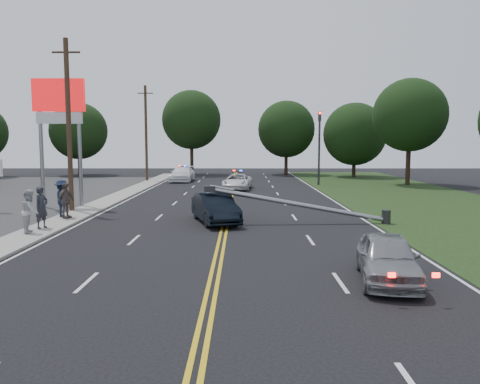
{
  "coord_description": "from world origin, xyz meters",
  "views": [
    {
      "loc": [
        0.83,
        -15.27,
        4.06
      ],
      "look_at": [
        0.74,
        7.15,
        1.7
      ],
      "focal_mm": 35.0,
      "sensor_mm": 36.0,
      "label": 1
    }
  ],
  "objects_px": {
    "pylon_sign": "(59,111)",
    "utility_pole_far": "(146,133)",
    "crashed_sedan": "(215,208)",
    "emergency_a": "(237,182)",
    "emergency_b": "(182,174)",
    "bystander_a": "(42,207)",
    "traffic_signal": "(319,141)",
    "bystander_c": "(62,198)",
    "utility_pole_mid": "(69,125)",
    "fallen_streetlight": "(309,206)",
    "waiting_sedan": "(388,258)",
    "bystander_b": "(30,211)",
    "bystander_d": "(66,200)"
  },
  "relations": [
    {
      "from": "fallen_streetlight",
      "to": "crashed_sedan",
      "type": "height_order",
      "value": "fallen_streetlight"
    },
    {
      "from": "utility_pole_mid",
      "to": "waiting_sedan",
      "type": "height_order",
      "value": "utility_pole_mid"
    },
    {
      "from": "pylon_sign",
      "to": "bystander_a",
      "type": "bearing_deg",
      "value": -75.34
    },
    {
      "from": "waiting_sedan",
      "to": "bystander_c",
      "type": "relative_size",
      "value": 2.06
    },
    {
      "from": "pylon_sign",
      "to": "bystander_b",
      "type": "distance_m",
      "value": 10.4
    },
    {
      "from": "pylon_sign",
      "to": "bystander_b",
      "type": "xyz_separation_m",
      "value": [
        2.0,
        -8.94,
        -4.92
      ]
    },
    {
      "from": "waiting_sedan",
      "to": "bystander_c",
      "type": "height_order",
      "value": "bystander_c"
    },
    {
      "from": "crashed_sedan",
      "to": "emergency_a",
      "type": "bearing_deg",
      "value": 69.83
    },
    {
      "from": "crashed_sedan",
      "to": "waiting_sedan",
      "type": "height_order",
      "value": "crashed_sedan"
    },
    {
      "from": "fallen_streetlight",
      "to": "bystander_c",
      "type": "distance_m",
      "value": 13.06
    },
    {
      "from": "fallen_streetlight",
      "to": "bystander_b",
      "type": "distance_m",
      "value": 13.02
    },
    {
      "from": "crashed_sedan",
      "to": "emergency_b",
      "type": "bearing_deg",
      "value": 83.89
    },
    {
      "from": "utility_pole_far",
      "to": "emergency_a",
      "type": "bearing_deg",
      "value": -41.02
    },
    {
      "from": "utility_pole_far",
      "to": "bystander_b",
      "type": "relative_size",
      "value": 5.24
    },
    {
      "from": "crashed_sedan",
      "to": "bystander_c",
      "type": "xyz_separation_m",
      "value": [
        -8.26,
        1.19,
        0.35
      ]
    },
    {
      "from": "utility_pole_mid",
      "to": "utility_pole_far",
      "type": "relative_size",
      "value": 1.0
    },
    {
      "from": "bystander_a",
      "to": "utility_pole_far",
      "type": "bearing_deg",
      "value": 23.82
    },
    {
      "from": "pylon_sign",
      "to": "utility_pole_far",
      "type": "height_order",
      "value": "utility_pole_far"
    },
    {
      "from": "traffic_signal",
      "to": "bystander_c",
      "type": "bearing_deg",
      "value": -129.81
    },
    {
      "from": "bystander_b",
      "to": "bystander_c",
      "type": "bearing_deg",
      "value": -13.02
    },
    {
      "from": "emergency_b",
      "to": "bystander_b",
      "type": "xyz_separation_m",
      "value": [
        -3.05,
        -28.94,
        0.28
      ]
    },
    {
      "from": "bystander_c",
      "to": "bystander_d",
      "type": "xyz_separation_m",
      "value": [
        0.39,
        -0.56,
        -0.05
      ]
    },
    {
      "from": "bystander_a",
      "to": "bystander_d",
      "type": "height_order",
      "value": "bystander_a"
    },
    {
      "from": "fallen_streetlight",
      "to": "bystander_b",
      "type": "height_order",
      "value": "bystander_b"
    },
    {
      "from": "pylon_sign",
      "to": "utility_pole_mid",
      "type": "distance_m",
      "value": 2.55
    },
    {
      "from": "traffic_signal",
      "to": "utility_pole_mid",
      "type": "height_order",
      "value": "utility_pole_mid"
    },
    {
      "from": "waiting_sedan",
      "to": "bystander_a",
      "type": "xyz_separation_m",
      "value": [
        -13.55,
        7.89,
        0.4
      ]
    },
    {
      "from": "crashed_sedan",
      "to": "emergency_a",
      "type": "height_order",
      "value": "crashed_sedan"
    },
    {
      "from": "pylon_sign",
      "to": "utility_pole_far",
      "type": "xyz_separation_m",
      "value": [
        1.3,
        20.0,
        -0.91
      ]
    },
    {
      "from": "bystander_d",
      "to": "bystander_a",
      "type": "bearing_deg",
      "value": -159.45
    },
    {
      "from": "emergency_b",
      "to": "bystander_a",
      "type": "distance_m",
      "value": 28.07
    },
    {
      "from": "utility_pole_mid",
      "to": "emergency_b",
      "type": "distance_m",
      "value": 22.72
    },
    {
      "from": "utility_pole_far",
      "to": "crashed_sedan",
      "type": "bearing_deg",
      "value": -71.35
    },
    {
      "from": "bystander_c",
      "to": "bystander_a",
      "type": "bearing_deg",
      "value": 165.64
    },
    {
      "from": "pylon_sign",
      "to": "emergency_a",
      "type": "bearing_deg",
      "value": 46.68
    },
    {
      "from": "traffic_signal",
      "to": "bystander_a",
      "type": "relative_size",
      "value": 3.62
    },
    {
      "from": "fallen_streetlight",
      "to": "utility_pole_mid",
      "type": "relative_size",
      "value": 0.94
    },
    {
      "from": "crashed_sedan",
      "to": "bystander_b",
      "type": "height_order",
      "value": "bystander_b"
    },
    {
      "from": "traffic_signal",
      "to": "waiting_sedan",
      "type": "distance_m",
      "value": 32.15
    },
    {
      "from": "pylon_sign",
      "to": "waiting_sedan",
      "type": "bearing_deg",
      "value": -45.33
    },
    {
      "from": "emergency_a",
      "to": "bystander_c",
      "type": "bearing_deg",
      "value": -112.83
    },
    {
      "from": "crashed_sedan",
      "to": "pylon_sign",
      "type": "bearing_deg",
      "value": 133.32
    },
    {
      "from": "pylon_sign",
      "to": "utility_pole_mid",
      "type": "height_order",
      "value": "utility_pole_mid"
    },
    {
      "from": "bystander_c",
      "to": "bystander_d",
      "type": "height_order",
      "value": "bystander_c"
    },
    {
      "from": "traffic_signal",
      "to": "emergency_b",
      "type": "distance_m",
      "value": 14.72
    },
    {
      "from": "traffic_signal",
      "to": "emergency_b",
      "type": "relative_size",
      "value": 1.29
    },
    {
      "from": "fallen_streetlight",
      "to": "emergency_a",
      "type": "xyz_separation_m",
      "value": [
        -3.74,
        17.61,
        -0.25
      ]
    },
    {
      "from": "utility_pole_mid",
      "to": "bystander_a",
      "type": "xyz_separation_m",
      "value": [
        0.77,
        -5.91,
        -3.99
      ]
    },
    {
      "from": "emergency_a",
      "to": "utility_pole_far",
      "type": "bearing_deg",
      "value": 145.96
    },
    {
      "from": "fallen_streetlight",
      "to": "pylon_sign",
      "type": "bearing_deg",
      "value": 157.78
    }
  ]
}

